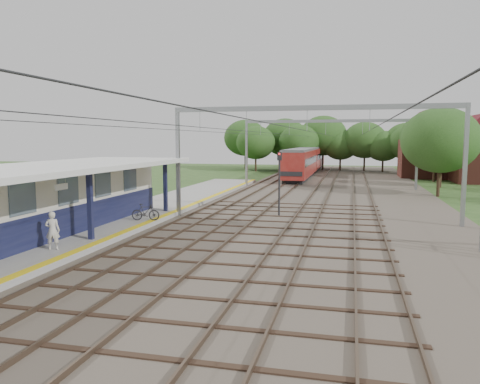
% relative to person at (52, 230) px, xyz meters
% --- Properties ---
extents(ground, '(160.00, 160.00, 0.00)m').
position_rel_person_xyz_m(ground, '(6.34, -3.76, -1.17)').
color(ground, '#2D4C1E').
rests_on(ground, ground).
extents(ballast_bed, '(18.00, 90.00, 0.10)m').
position_rel_person_xyz_m(ballast_bed, '(10.34, 26.24, -1.12)').
color(ballast_bed, '#473D33').
rests_on(ballast_bed, ground).
extents(platform, '(5.00, 52.00, 0.35)m').
position_rel_person_xyz_m(platform, '(-1.16, 10.24, -0.99)').
color(platform, gray).
rests_on(platform, ground).
extents(yellow_stripe, '(0.45, 52.00, 0.01)m').
position_rel_person_xyz_m(yellow_stripe, '(1.09, 10.24, -0.81)').
color(yellow_stripe, yellow).
rests_on(yellow_stripe, platform).
extents(station_building, '(3.41, 18.00, 3.40)m').
position_rel_person_xyz_m(station_building, '(-2.54, 3.24, 0.88)').
color(station_building, beige).
rests_on(station_building, platform).
extents(canopy, '(6.40, 20.00, 3.44)m').
position_rel_person_xyz_m(canopy, '(-1.43, 2.24, 2.48)').
color(canopy, '#111436').
rests_on(canopy, platform).
extents(rail_tracks, '(11.80, 88.00, 0.15)m').
position_rel_person_xyz_m(rail_tracks, '(7.84, 26.24, -0.99)').
color(rail_tracks, brown).
rests_on(rail_tracks, ballast_bed).
extents(catenary_system, '(17.22, 88.00, 7.00)m').
position_rel_person_xyz_m(catenary_system, '(9.73, 21.53, 4.35)').
color(catenary_system, gray).
rests_on(catenary_system, ground).
extents(tree_band, '(31.72, 30.88, 8.82)m').
position_rel_person_xyz_m(tree_band, '(10.18, 53.37, 3.75)').
color(tree_band, '#382619').
rests_on(tree_band, ground).
extents(house_far, '(8.00, 6.12, 8.66)m').
position_rel_person_xyz_m(house_far, '(22.34, 48.24, 2.07)').
color(house_far, brown).
rests_on(house_far, ground).
extents(person, '(0.70, 0.58, 1.63)m').
position_rel_person_xyz_m(person, '(0.00, 0.00, 0.00)').
color(person, beige).
rests_on(person, platform).
extents(bicycle, '(1.67, 0.74, 0.97)m').
position_rel_person_xyz_m(bicycle, '(0.74, 7.54, -0.33)').
color(bicycle, black).
rests_on(bicycle, platform).
extents(train, '(2.86, 35.62, 3.76)m').
position_rel_person_xyz_m(train, '(5.84, 51.17, 0.93)').
color(train, black).
rests_on(train, ballast_bed).
extents(signal_post, '(0.29, 0.26, 4.19)m').
position_rel_person_xyz_m(signal_post, '(7.69, 12.67, 1.43)').
color(signal_post, black).
rests_on(signal_post, ground).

